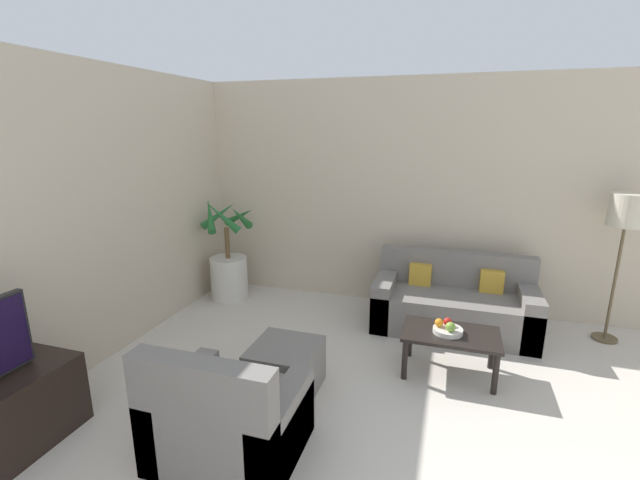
{
  "coord_description": "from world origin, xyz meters",
  "views": [
    {
      "loc": [
        -0.45,
        0.62,
        2.12
      ],
      "look_at": [
        -1.74,
        4.72,
        1.0
      ],
      "focal_mm": 24.0,
      "sensor_mm": 36.0,
      "label": 1
    }
  ],
  "objects": [
    {
      "name": "wall_back",
      "position": [
        0.0,
        5.75,
        1.35
      ],
      "size": [
        8.58,
        0.06,
        2.7
      ],
      "color": "beige",
      "rests_on": "ground_plane"
    },
    {
      "name": "wall_left",
      "position": [
        -3.52,
        2.86,
        1.35
      ],
      "size": [
        0.06,
        7.32,
        2.7
      ],
      "color": "beige",
      "rests_on": "ground_plane"
    },
    {
      "name": "potted_palm",
      "position": [
        -3.12,
        5.21,
        0.41
      ],
      "size": [
        0.69,
        0.68,
        1.32
      ],
      "color": "beige",
      "rests_on": "ground_plane"
    },
    {
      "name": "sofa_loveseat",
      "position": [
        -0.37,
        5.16,
        0.27
      ],
      "size": [
        1.67,
        0.78,
        0.8
      ],
      "color": "slate",
      "rests_on": "ground_plane"
    },
    {
      "name": "floor_lamp",
      "position": [
        1.16,
        5.36,
        1.29
      ],
      "size": [
        0.33,
        0.33,
        1.53
      ],
      "color": "brown",
      "rests_on": "ground_plane"
    },
    {
      "name": "coffee_table",
      "position": [
        -0.38,
        4.21,
        0.34
      ],
      "size": [
        0.82,
        0.5,
        0.4
      ],
      "color": "black",
      "rests_on": "ground_plane"
    },
    {
      "name": "fruit_bowl",
      "position": [
        -0.41,
        4.2,
        0.42
      ],
      "size": [
        0.26,
        0.26,
        0.04
      ],
      "color": "beige",
      "rests_on": "coffee_table"
    },
    {
      "name": "apple_red",
      "position": [
        -0.42,
        4.25,
        0.48
      ],
      "size": [
        0.07,
        0.07,
        0.07
      ],
      "color": "red",
      "rests_on": "fruit_bowl"
    },
    {
      "name": "apple_green",
      "position": [
        -0.39,
        4.14,
        0.48
      ],
      "size": [
        0.08,
        0.08,
        0.08
      ],
      "color": "olive",
      "rests_on": "fruit_bowl"
    },
    {
      "name": "orange_fruit",
      "position": [
        -0.49,
        4.21,
        0.48
      ],
      "size": [
        0.07,
        0.07,
        0.07
      ],
      "color": "orange",
      "rests_on": "fruit_bowl"
    },
    {
      "name": "armchair",
      "position": [
        -1.75,
        2.73,
        0.27
      ],
      "size": [
        0.91,
        0.77,
        0.85
      ],
      "color": "slate",
      "rests_on": "ground_plane"
    },
    {
      "name": "ottoman",
      "position": [
        -1.68,
        3.55,
        0.2
      ],
      "size": [
        0.54,
        0.55,
        0.4
      ],
      "color": "slate",
      "rests_on": "ground_plane"
    }
  ]
}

